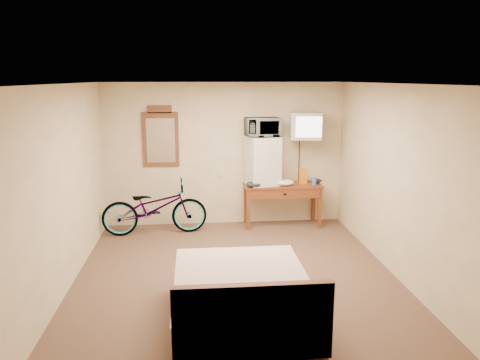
{
  "coord_description": "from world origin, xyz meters",
  "views": [
    {
      "loc": [
        -0.49,
        -5.83,
        2.57
      ],
      "look_at": [
        0.11,
        0.53,
        1.17
      ],
      "focal_mm": 35.0,
      "sensor_mm": 36.0,
      "label": 1
    }
  ],
  "objects_px": {
    "wall_mirror": "(161,137)",
    "bicycle": "(155,208)",
    "desk": "(283,191)",
    "bed": "(243,302)",
    "blue_cup": "(314,181)",
    "microwave": "(263,127)",
    "mini_fridge": "(262,161)",
    "crt_television": "(306,126)"
  },
  "relations": [
    {
      "from": "blue_cup",
      "to": "crt_television",
      "type": "bearing_deg",
      "value": 152.88
    },
    {
      "from": "mini_fridge",
      "to": "bicycle",
      "type": "bearing_deg",
      "value": -171.39
    },
    {
      "from": "microwave",
      "to": "wall_mirror",
      "type": "xyz_separation_m",
      "value": [
        -1.74,
        0.21,
        -0.18
      ]
    },
    {
      "from": "desk",
      "to": "microwave",
      "type": "xyz_separation_m",
      "value": [
        -0.35,
        0.06,
        1.12
      ]
    },
    {
      "from": "wall_mirror",
      "to": "mini_fridge",
      "type": "bearing_deg",
      "value": -6.9
    },
    {
      "from": "desk",
      "to": "mini_fridge",
      "type": "height_order",
      "value": "mini_fridge"
    },
    {
      "from": "wall_mirror",
      "to": "desk",
      "type": "bearing_deg",
      "value": -7.41
    },
    {
      "from": "desk",
      "to": "wall_mirror",
      "type": "relative_size",
      "value": 1.3
    },
    {
      "from": "bed",
      "to": "blue_cup",
      "type": "bearing_deg",
      "value": 64.54
    },
    {
      "from": "blue_cup",
      "to": "bed",
      "type": "xyz_separation_m",
      "value": [
        -1.58,
        -3.32,
        -0.52
      ]
    },
    {
      "from": "wall_mirror",
      "to": "microwave",
      "type": "bearing_deg",
      "value": -6.9
    },
    {
      "from": "mini_fridge",
      "to": "wall_mirror",
      "type": "height_order",
      "value": "wall_mirror"
    },
    {
      "from": "microwave",
      "to": "crt_television",
      "type": "relative_size",
      "value": 0.91
    },
    {
      "from": "mini_fridge",
      "to": "bicycle",
      "type": "xyz_separation_m",
      "value": [
        -1.85,
        -0.28,
        -0.71
      ]
    },
    {
      "from": "mini_fridge",
      "to": "microwave",
      "type": "xyz_separation_m",
      "value": [
        0.0,
        0.0,
        0.58
      ]
    },
    {
      "from": "desk",
      "to": "blue_cup",
      "type": "xyz_separation_m",
      "value": [
        0.54,
        -0.06,
        0.19
      ]
    },
    {
      "from": "microwave",
      "to": "blue_cup",
      "type": "distance_m",
      "value": 1.3
    },
    {
      "from": "blue_cup",
      "to": "bed",
      "type": "height_order",
      "value": "bed"
    },
    {
      "from": "mini_fridge",
      "to": "blue_cup",
      "type": "height_order",
      "value": "mini_fridge"
    },
    {
      "from": "wall_mirror",
      "to": "bed",
      "type": "bearing_deg",
      "value": -73.92
    },
    {
      "from": "bicycle",
      "to": "bed",
      "type": "height_order",
      "value": "bicycle"
    },
    {
      "from": "microwave",
      "to": "blue_cup",
      "type": "bearing_deg",
      "value": -15.48
    },
    {
      "from": "desk",
      "to": "wall_mirror",
      "type": "xyz_separation_m",
      "value": [
        -2.1,
        0.27,
        0.94
      ]
    },
    {
      "from": "desk",
      "to": "bicycle",
      "type": "bearing_deg",
      "value": -174.34
    },
    {
      "from": "mini_fridge",
      "to": "bed",
      "type": "relative_size",
      "value": 0.43
    },
    {
      "from": "wall_mirror",
      "to": "bicycle",
      "type": "bearing_deg",
      "value": -102.05
    },
    {
      "from": "crt_television",
      "to": "wall_mirror",
      "type": "xyz_separation_m",
      "value": [
        -2.48,
        0.25,
        -0.2
      ]
    },
    {
      "from": "microwave",
      "to": "wall_mirror",
      "type": "bearing_deg",
      "value": 165.44
    },
    {
      "from": "mini_fridge",
      "to": "bicycle",
      "type": "distance_m",
      "value": 2.0
    },
    {
      "from": "desk",
      "to": "bed",
      "type": "height_order",
      "value": "bed"
    },
    {
      "from": "bicycle",
      "to": "microwave",
      "type": "bearing_deg",
      "value": -86.54
    },
    {
      "from": "blue_cup",
      "to": "desk",
      "type": "bearing_deg",
      "value": 173.58
    },
    {
      "from": "desk",
      "to": "bed",
      "type": "bearing_deg",
      "value": -107.11
    },
    {
      "from": "wall_mirror",
      "to": "bed",
      "type": "relative_size",
      "value": 0.54
    },
    {
      "from": "desk",
      "to": "bicycle",
      "type": "relative_size",
      "value": 0.78
    },
    {
      "from": "desk",
      "to": "blue_cup",
      "type": "relative_size",
      "value": 10.42
    },
    {
      "from": "wall_mirror",
      "to": "bed",
      "type": "xyz_separation_m",
      "value": [
        1.05,
        -3.66,
        -1.27
      ]
    },
    {
      "from": "bicycle",
      "to": "bed",
      "type": "relative_size",
      "value": 0.9
    },
    {
      "from": "mini_fridge",
      "to": "blue_cup",
      "type": "relative_size",
      "value": 6.47
    },
    {
      "from": "crt_television",
      "to": "wall_mirror",
      "type": "relative_size",
      "value": 0.61
    },
    {
      "from": "blue_cup",
      "to": "microwave",
      "type": "bearing_deg",
      "value": 172.19
    },
    {
      "from": "bed",
      "to": "microwave",
      "type": "bearing_deg",
      "value": 78.69
    }
  ]
}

